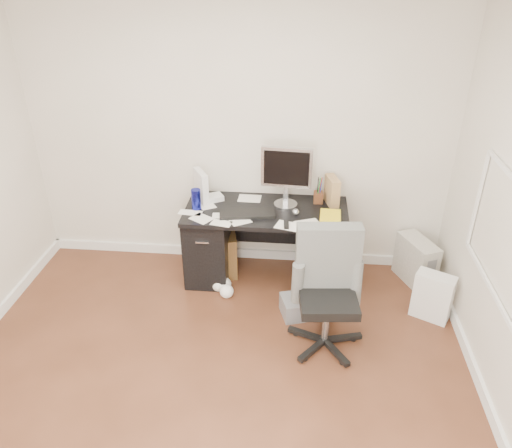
% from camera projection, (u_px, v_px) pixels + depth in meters
% --- Properties ---
extents(ground, '(4.00, 4.00, 0.00)m').
position_uv_depth(ground, '(205.00, 407.00, 3.55)').
color(ground, '#482717').
rests_on(ground, ground).
extents(room_shell, '(4.02, 4.02, 2.71)m').
position_uv_depth(room_shell, '(197.00, 196.00, 2.76)').
color(room_shell, beige).
rests_on(room_shell, ground).
extents(desk, '(1.50, 0.70, 0.75)m').
position_uv_depth(desk, '(266.00, 242.00, 4.77)').
color(desk, black).
rests_on(desk, ground).
extents(loose_papers, '(1.10, 0.60, 0.00)m').
position_uv_depth(loose_papers, '(244.00, 211.00, 4.57)').
color(loose_papers, white).
rests_on(loose_papers, desk).
extents(lcd_monitor, '(0.48, 0.30, 0.58)m').
position_uv_depth(lcd_monitor, '(286.00, 177.00, 4.52)').
color(lcd_monitor, '#B0B0B4').
rests_on(lcd_monitor, desk).
extents(keyboard, '(0.52, 0.25, 0.03)m').
position_uv_depth(keyboard, '(247.00, 214.00, 4.49)').
color(keyboard, black).
rests_on(keyboard, desk).
extents(computer_mouse, '(0.09, 0.09, 0.07)m').
position_uv_depth(computer_mouse, '(296.00, 212.00, 4.48)').
color(computer_mouse, '#B0B0B4').
rests_on(computer_mouse, desk).
extents(travel_mug, '(0.11, 0.11, 0.19)m').
position_uv_depth(travel_mug, '(196.00, 199.00, 4.56)').
color(travel_mug, navy).
rests_on(travel_mug, desk).
extents(white_binder, '(0.23, 0.28, 0.30)m').
position_uv_depth(white_binder, '(201.00, 186.00, 4.69)').
color(white_binder, silver).
rests_on(white_binder, desk).
extents(magazine_file, '(0.17, 0.25, 0.26)m').
position_uv_depth(magazine_file, '(332.00, 191.00, 4.64)').
color(magazine_file, '#A68650').
rests_on(magazine_file, desk).
extents(pen_cup, '(0.11, 0.11, 0.26)m').
position_uv_depth(pen_cup, '(319.00, 190.00, 4.66)').
color(pen_cup, '#552D18').
rests_on(pen_cup, desk).
extents(yellow_book, '(0.21, 0.26, 0.04)m').
position_uv_depth(yellow_book, '(331.00, 217.00, 4.41)').
color(yellow_book, yellow).
rests_on(yellow_book, desk).
extents(paper_remote, '(0.26, 0.23, 0.02)m').
position_uv_depth(paper_remote, '(288.00, 225.00, 4.32)').
color(paper_remote, white).
rests_on(paper_remote, desk).
extents(office_chair, '(0.63, 0.63, 1.02)m').
position_uv_depth(office_chair, '(328.00, 294.00, 3.87)').
color(office_chair, '#535653').
rests_on(office_chair, ground).
extents(pc_tower, '(0.37, 0.49, 0.45)m').
position_uv_depth(pc_tower, '(416.00, 261.00, 4.80)').
color(pc_tower, '#A5A095').
rests_on(pc_tower, ground).
extents(shopping_bag, '(0.39, 0.35, 0.44)m').
position_uv_depth(shopping_bag, '(433.00, 296.00, 4.32)').
color(shopping_bag, silver).
rests_on(shopping_bag, ground).
extents(wicker_basket, '(0.52, 0.52, 0.44)m').
position_uv_depth(wicker_basket, '(213.00, 251.00, 4.96)').
color(wicker_basket, '#502D18').
rests_on(wicker_basket, ground).
extents(desk_printer, '(0.36, 0.33, 0.18)m').
position_uv_depth(desk_printer, '(299.00, 306.00, 4.41)').
color(desk_printer, slate).
rests_on(desk_printer, ground).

